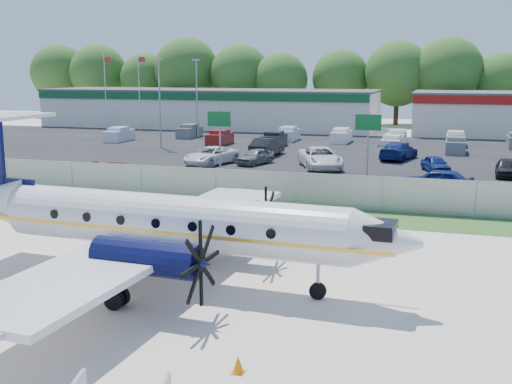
# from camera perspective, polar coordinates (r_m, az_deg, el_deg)

# --- Properties ---
(ground) EXTENTS (170.00, 170.00, 0.00)m
(ground) POSITION_cam_1_polar(r_m,az_deg,el_deg) (24.84, -4.08, -7.72)
(ground) COLOR beige
(ground) RESTS_ON ground
(grass_verge) EXTENTS (170.00, 4.00, 0.02)m
(grass_verge) POSITION_cam_1_polar(r_m,az_deg,el_deg) (35.89, 2.80, -1.88)
(grass_verge) COLOR #2D561E
(grass_verge) RESTS_ON ground
(access_road) EXTENTS (170.00, 8.00, 0.02)m
(access_road) POSITION_cam_1_polar(r_m,az_deg,el_deg) (42.57, 5.11, 0.11)
(access_road) COLOR black
(access_road) RESTS_ON ground
(parking_lot) EXTENTS (170.00, 32.00, 0.02)m
(parking_lot) POSITION_cam_1_polar(r_m,az_deg,el_deg) (63.04, 9.07, 3.50)
(parking_lot) COLOR black
(parking_lot) RESTS_ON ground
(perimeter_fence) EXTENTS (120.00, 0.06, 1.99)m
(perimeter_fence) POSITION_cam_1_polar(r_m,az_deg,el_deg) (37.59, 3.56, 0.25)
(perimeter_fence) COLOR gray
(perimeter_fence) RESTS_ON ground
(building_west) EXTENTS (46.40, 12.40, 5.24)m
(building_west) POSITION_cam_1_polar(r_m,az_deg,el_deg) (90.17, -4.25, 7.44)
(building_west) COLOR silver
(building_west) RESTS_ON ground
(sign_left) EXTENTS (1.80, 0.26, 5.00)m
(sign_left) POSITION_cam_1_polar(r_m,az_deg,el_deg) (48.00, -3.27, 5.69)
(sign_left) COLOR gray
(sign_left) RESTS_ON ground
(sign_mid) EXTENTS (1.80, 0.26, 5.00)m
(sign_mid) POSITION_cam_1_polar(r_m,az_deg,el_deg) (45.41, 9.93, 5.25)
(sign_mid) COLOR gray
(sign_mid) RESTS_ON ground
(flagpole_west) EXTENTS (1.06, 0.12, 10.00)m
(flagpole_west) POSITION_cam_1_polar(r_m,az_deg,el_deg) (88.90, -13.22, 9.09)
(flagpole_west) COLOR silver
(flagpole_west) RESTS_ON ground
(flagpole_east) EXTENTS (1.06, 0.12, 10.00)m
(flagpole_east) POSITION_cam_1_polar(r_m,az_deg,el_deg) (86.51, -10.31, 9.16)
(flagpole_east) COLOR silver
(flagpole_east) RESTS_ON ground
(light_pole_nw) EXTENTS (0.90, 0.35, 9.09)m
(light_pole_nw) POSITION_cam_1_polar(r_m,az_deg,el_deg) (66.45, -8.57, 8.41)
(light_pole_nw) COLOR gray
(light_pole_nw) RESTS_ON ground
(light_pole_sw) EXTENTS (0.90, 0.35, 9.09)m
(light_pole_sw) POSITION_cam_1_polar(r_m,az_deg,el_deg) (75.60, -5.29, 8.76)
(light_pole_sw) COLOR gray
(light_pole_sw) RESTS_ON ground
(tree_line) EXTENTS (112.00, 6.00, 14.00)m
(tree_line) POSITION_cam_1_polar(r_m,az_deg,el_deg) (96.66, 11.90, 5.90)
(tree_line) COLOR #2A5619
(tree_line) RESTS_ON ground
(aircraft) EXTENTS (19.35, 19.09, 5.99)m
(aircraft) POSITION_cam_1_polar(r_m,az_deg,el_deg) (24.27, -8.31, -2.57)
(aircraft) COLOR silver
(aircraft) RESTS_ON ground
(pushback_tug) EXTENTS (2.80, 2.38, 1.34)m
(pushback_tug) POSITION_cam_1_polar(r_m,az_deg,el_deg) (25.19, -13.66, -6.21)
(pushback_tug) COLOR silver
(pushback_tug) RESTS_ON ground
(baggage_cart_near) EXTENTS (2.44, 2.00, 1.11)m
(baggage_cart_near) POSITION_cam_1_polar(r_m,az_deg,el_deg) (27.05, -7.69, -5.09)
(baggage_cart_near) COLOR gray
(baggage_cart_near) RESTS_ON ground
(cone_nose) EXTENTS (0.34, 0.34, 0.48)m
(cone_nose) POSITION_cam_1_polar(r_m,az_deg,el_deg) (17.52, -1.60, -15.09)
(cone_nose) COLOR orange
(cone_nose) RESTS_ON ground
(cone_starboard_wing) EXTENTS (0.39, 0.39, 0.56)m
(cone_starboard_wing) POSITION_cam_1_polar(r_m,az_deg,el_deg) (38.13, -4.74, -0.75)
(cone_starboard_wing) COLOR orange
(cone_starboard_wing) RESTS_ON ground
(road_car_west) EXTENTS (5.11, 2.14, 1.47)m
(road_car_west) POSITION_cam_1_polar(r_m,az_deg,el_deg) (45.98, -11.88, 0.71)
(road_car_west) COLOR maroon
(road_car_west) RESTS_ON ground
(road_car_mid) EXTENTS (4.93, 2.61, 1.60)m
(road_car_mid) POSITION_cam_1_polar(r_m,az_deg,el_deg) (43.35, 15.71, -0.07)
(road_car_mid) COLOR navy
(road_car_mid) RESTS_ON ground
(parked_car_a) EXTENTS (3.95, 5.92, 1.51)m
(parked_car_a) POSITION_cam_1_polar(r_m,az_deg,el_deg) (54.38, -4.03, 2.45)
(parked_car_a) COLOR silver
(parked_car_a) RESTS_ON ground
(parked_car_b) EXTENTS (2.76, 4.33, 1.37)m
(parked_car_b) POSITION_cam_1_polar(r_m,az_deg,el_deg) (54.28, -0.05, 2.46)
(parked_car_b) COLOR #595B5E
(parked_car_b) RESTS_ON ground
(parked_car_c) EXTENTS (5.03, 6.80, 1.72)m
(parked_car_c) POSITION_cam_1_polar(r_m,az_deg,el_deg) (52.49, 5.72, 2.12)
(parked_car_c) COLOR silver
(parked_car_c) RESTS_ON ground
(parked_car_d) EXTENTS (2.68, 4.05, 1.28)m
(parked_car_d) POSITION_cam_1_polar(r_m,az_deg,el_deg) (52.06, 15.65, 1.70)
(parked_car_d) COLOR navy
(parked_car_d) RESTS_ON ground
(parked_car_e) EXTENTS (1.84, 4.18, 1.40)m
(parked_car_e) POSITION_cam_1_polar(r_m,az_deg,el_deg) (51.50, 21.37, 1.26)
(parked_car_e) COLOR black
(parked_car_e) RESTS_ON ground
(parked_car_f) EXTENTS (2.12, 5.28, 1.71)m
(parked_car_f) POSITION_cam_1_polar(r_m,az_deg,el_deg) (59.60, 0.97, 3.21)
(parked_car_f) COLOR black
(parked_car_f) RESTS_ON ground
(parked_car_g) EXTENTS (3.46, 5.80, 1.58)m
(parked_car_g) POSITION_cam_1_polar(r_m,az_deg,el_deg) (58.55, 12.51, 2.82)
(parked_car_g) COLOR navy
(parked_car_g) RESTS_ON ground
(far_parking_rows) EXTENTS (56.00, 10.00, 1.60)m
(far_parking_rows) POSITION_cam_1_polar(r_m,az_deg,el_deg) (67.96, 9.66, 4.00)
(far_parking_rows) COLOR gray
(far_parking_rows) RESTS_ON ground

